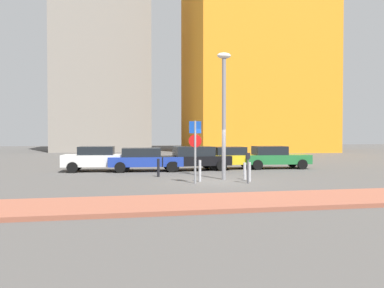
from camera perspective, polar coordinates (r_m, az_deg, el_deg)
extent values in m
plane|color=#4C4947|center=(19.85, 3.75, -5.20)|extent=(120.00, 120.00, 0.00)
cube|color=#93513D|center=(13.97, 10.48, -7.76)|extent=(40.00, 3.13, 0.14)
cube|color=white|center=(25.55, -12.69, -2.24)|extent=(4.56, 2.12, 0.70)
cube|color=black|center=(25.54, -13.18, -0.89)|extent=(2.20, 1.79, 0.50)
cylinder|color=black|center=(26.35, -9.23, -2.87)|extent=(0.66, 0.27, 0.64)
cylinder|color=black|center=(24.58, -9.39, -3.18)|extent=(0.66, 0.27, 0.64)
cylinder|color=black|center=(26.65, -15.72, -2.86)|extent=(0.66, 0.27, 0.64)
cylinder|color=black|center=(24.90, -16.35, -3.16)|extent=(0.66, 0.27, 0.64)
cube|color=#1E389E|center=(25.13, -6.45, -2.41)|extent=(4.57, 2.07, 0.58)
cube|color=black|center=(25.10, -7.09, -1.15)|extent=(2.40, 1.78, 0.53)
cylinder|color=black|center=(26.10, -3.15, -2.89)|extent=(0.65, 0.26, 0.64)
cylinder|color=black|center=(24.35, -2.84, -3.21)|extent=(0.65, 0.26, 0.64)
cylinder|color=black|center=(26.05, -9.83, -2.92)|extent=(0.65, 0.26, 0.64)
cylinder|color=black|center=(24.30, -10.00, -3.24)|extent=(0.65, 0.26, 0.64)
cube|color=black|center=(25.59, 0.32, -2.32)|extent=(4.52, 1.95, 0.58)
cube|color=black|center=(25.55, 0.23, -1.01)|extent=(2.48, 1.69, 0.59)
cylinder|color=black|center=(26.85, 2.96, -2.77)|extent=(0.65, 0.26, 0.64)
cylinder|color=black|center=(25.25, 4.13, -3.04)|extent=(0.65, 0.26, 0.64)
cylinder|color=black|center=(26.09, -3.36, -2.90)|extent=(0.65, 0.26, 0.64)
cylinder|color=black|center=(24.44, -2.57, -3.19)|extent=(0.65, 0.26, 0.64)
cube|color=gold|center=(26.71, 5.39, -2.16)|extent=(4.15, 1.93, 0.60)
cube|color=black|center=(26.63, 5.12, -0.96)|extent=(2.10, 1.66, 0.52)
cylinder|color=black|center=(28.00, 7.43, -2.61)|extent=(0.65, 0.26, 0.64)
cylinder|color=black|center=(26.48, 8.81, -2.85)|extent=(0.65, 0.26, 0.64)
cylinder|color=black|center=(27.07, 2.04, -2.74)|extent=(0.65, 0.26, 0.64)
cylinder|color=black|center=(25.49, 3.14, -3.00)|extent=(0.65, 0.26, 0.64)
cube|color=#237238|center=(27.48, 11.59, -2.08)|extent=(4.46, 1.95, 0.60)
cube|color=black|center=(27.31, 10.77, -0.88)|extent=(2.14, 1.67, 0.56)
cylinder|color=black|center=(28.81, 13.82, -2.52)|extent=(0.65, 0.26, 0.64)
cylinder|color=black|center=(27.25, 15.13, -2.76)|extent=(0.65, 0.26, 0.64)
cylinder|color=black|center=(27.85, 8.12, -2.63)|extent=(0.65, 0.26, 0.64)
cylinder|color=black|center=(26.24, 9.14, -2.89)|extent=(0.65, 0.26, 0.64)
cylinder|color=gray|center=(18.81, 0.45, -1.14)|extent=(0.10, 0.10, 2.90)
cube|color=#1447B7|center=(18.79, 0.45, 2.35)|extent=(0.54, 0.18, 0.55)
cylinder|color=red|center=(18.80, 0.45, 0.44)|extent=(0.59, 0.19, 0.60)
cylinder|color=#4C4C51|center=(19.04, 7.80, -3.78)|extent=(0.08, 0.08, 1.13)
cube|color=black|center=(18.99, 7.81, -1.65)|extent=(0.18, 0.14, 0.28)
cylinder|color=gray|center=(20.50, 4.47, 3.46)|extent=(0.20, 0.20, 6.03)
ellipsoid|color=silver|center=(20.85, 4.48, 12.19)|extent=(0.70, 0.36, 0.30)
cylinder|color=#B7B7BC|center=(19.84, 8.03, -3.87)|extent=(0.13, 0.13, 0.93)
cylinder|color=#B7B7BC|center=(19.60, 1.10, -3.77)|extent=(0.13, 0.13, 1.03)
cylinder|color=#B7B7BC|center=(20.65, 7.37, -3.77)|extent=(0.15, 0.15, 0.85)
cylinder|color=black|center=(21.84, -4.71, -3.32)|extent=(0.14, 0.14, 0.96)
cube|color=orange|center=(55.87, 8.69, 14.34)|extent=(17.01, 14.16, 29.53)
cube|color=gray|center=(57.49, -12.50, 10.50)|extent=(12.33, 11.72, 22.72)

